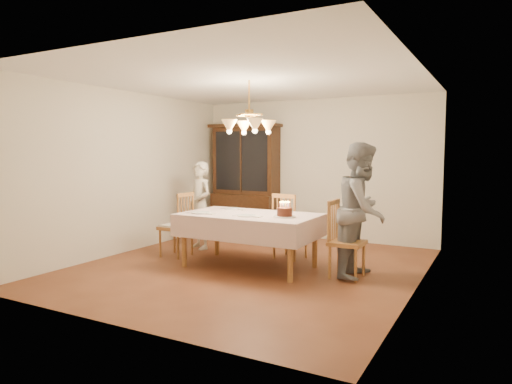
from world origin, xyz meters
The scene contains 14 objects.
ground centered at (0.00, 0.00, 0.00)m, with size 5.00×5.00×0.00m, color #5C2D1A.
room_shell centered at (0.00, 0.00, 1.58)m, with size 5.00×5.00×5.00m.
dining_table centered at (0.00, 0.00, 0.68)m, with size 1.90×1.10×0.76m.
china_hutch centered at (-1.34, 2.25, 1.04)m, with size 1.38×0.54×2.16m.
chair_far_side centered at (0.28, 0.77, 0.44)m, with size 0.49×0.48×1.00m.
chair_left_end centered at (-1.34, 0.07, 0.45)m, with size 0.43×0.45×1.00m.
chair_right_end centered at (1.36, 0.15, 0.44)m, with size 0.43×0.45×1.00m.
elderly_woman centered at (-1.34, 0.71, 0.73)m, with size 0.53×0.35×1.46m, color beige.
adult_in_grey centered at (1.52, 0.28, 0.87)m, with size 0.85×0.66×1.75m, color slate.
birthday_cake centered at (0.56, -0.04, 0.82)m, with size 0.30×0.30×0.21m.
place_setting_near_left centered at (-0.63, -0.27, 0.77)m, with size 0.41×0.27×0.02m.
place_setting_near_right centered at (0.10, -0.23, 0.77)m, with size 0.40×0.25×0.02m.
place_setting_far_left centered at (-0.46, 0.33, 0.77)m, with size 0.39×0.24×0.02m.
chandelier centered at (0.00, 0.00, 1.98)m, with size 0.62×0.62×0.73m.
Camera 1 is at (3.09, -5.52, 1.62)m, focal length 32.00 mm.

